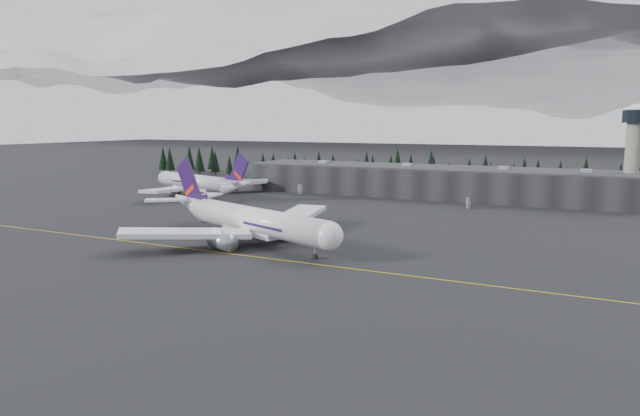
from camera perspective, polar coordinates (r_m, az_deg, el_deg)
The scene contains 10 objects.
ground at distance 133.08m, azimuth -3.85°, elevation -4.99°, with size 1400.00×1400.00×0.00m, color black.
taxiline at distance 131.40m, azimuth -4.29°, elevation -5.16°, with size 400.00×0.40×0.02m, color gold.
terminal at distance 246.77m, azimuth 10.92°, elevation 2.63°, with size 160.00×30.00×12.60m.
control_tower at distance 239.97m, azimuth 28.85°, elevation 5.66°, with size 10.00×10.00×37.70m.
treeline at distance 282.34m, azimuth 12.95°, elevation 3.54°, with size 360.00×20.00×15.00m, color black.
mountain_ridge at distance 1114.00m, azimuth 23.18°, elevation 6.28°, with size 4400.00×900.00×420.00m, color white, non-canonical shape.
jet_main at distance 151.39m, azimuth -7.54°, elevation -1.08°, with size 69.51×62.14×21.16m.
jet_parked at distance 248.06m, azimuth -11.76°, elevation 2.47°, with size 65.43×58.91×19.78m.
gse_vehicle_a at distance 245.25m, azimuth -2.00°, elevation 1.42°, with size 2.22×4.82×1.34m, color silver.
gse_vehicle_b at distance 213.96m, azimuth 14.62°, elevation 0.12°, with size 1.73×4.31×1.47m, color silver.
Camera 1 is at (65.38, -111.65, 31.13)m, focal length 32.00 mm.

